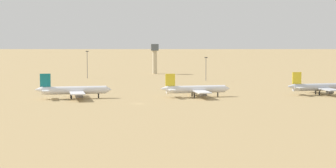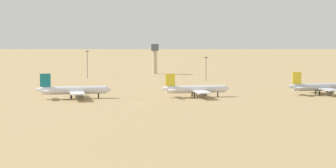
{
  "view_description": "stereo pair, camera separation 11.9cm",
  "coord_description": "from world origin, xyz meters",
  "px_view_note": "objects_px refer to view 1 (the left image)",
  "views": [
    {
      "loc": [
        -7.35,
        -269.9,
        31.55
      ],
      "look_at": [
        14.43,
        26.53,
        6.0
      ],
      "focal_mm": 68.88,
      "sensor_mm": 36.0,
      "label": 1
    },
    {
      "loc": [
        -7.23,
        -269.91,
        31.55
      ],
      "look_at": [
        14.43,
        26.53,
        6.0
      ],
      "focal_mm": 68.88,
      "sensor_mm": 36.0,
      "label": 2
    }
  ],
  "objects_px": {
    "parked_jet_teal_2": "(73,90)",
    "light_pole_mid": "(206,67)",
    "parked_jet_yellow_4": "(319,87)",
    "parked_jet_yellow_3": "(195,89)",
    "control_tower": "(155,56)",
    "light_pole_east": "(87,63)"
  },
  "relations": [
    {
      "from": "parked_jet_teal_2",
      "to": "light_pole_mid",
      "type": "height_order",
      "value": "light_pole_mid"
    },
    {
      "from": "parked_jet_yellow_4",
      "to": "parked_jet_teal_2",
      "type": "bearing_deg",
      "value": 175.22
    },
    {
      "from": "parked_jet_yellow_3",
      "to": "light_pole_mid",
      "type": "height_order",
      "value": "light_pole_mid"
    },
    {
      "from": "parked_jet_teal_2",
      "to": "control_tower",
      "type": "bearing_deg",
      "value": 66.32
    },
    {
      "from": "parked_jet_teal_2",
      "to": "parked_jet_yellow_4",
      "type": "xyz_separation_m",
      "value": [
        116.64,
        9.44,
        -0.16
      ]
    },
    {
      "from": "control_tower",
      "to": "light_pole_east",
      "type": "bearing_deg",
      "value": -139.81
    },
    {
      "from": "light_pole_east",
      "to": "light_pole_mid",
      "type": "bearing_deg",
      "value": -19.3
    },
    {
      "from": "control_tower",
      "to": "light_pole_east",
      "type": "height_order",
      "value": "control_tower"
    },
    {
      "from": "light_pole_mid",
      "to": "light_pole_east",
      "type": "distance_m",
      "value": 77.29
    },
    {
      "from": "parked_jet_teal_2",
      "to": "parked_jet_yellow_3",
      "type": "distance_m",
      "value": 55.85
    },
    {
      "from": "parked_jet_yellow_4",
      "to": "light_pole_mid",
      "type": "xyz_separation_m",
      "value": [
        -43.54,
        85.76,
        4.77
      ]
    },
    {
      "from": "control_tower",
      "to": "parked_jet_teal_2",
      "type": "bearing_deg",
      "value": -105.92
    },
    {
      "from": "parked_jet_yellow_4",
      "to": "light_pole_east",
      "type": "bearing_deg",
      "value": 126.9
    },
    {
      "from": "light_pole_mid",
      "to": "light_pole_east",
      "type": "relative_size",
      "value": 0.83
    },
    {
      "from": "parked_jet_yellow_4",
      "to": "light_pole_east",
      "type": "height_order",
      "value": "light_pole_east"
    },
    {
      "from": "parked_jet_yellow_4",
      "to": "control_tower",
      "type": "bearing_deg",
      "value": 106.1
    },
    {
      "from": "parked_jet_teal_2",
      "to": "parked_jet_yellow_4",
      "type": "relative_size",
      "value": 1.05
    },
    {
      "from": "parked_jet_teal_2",
      "to": "light_pole_east",
      "type": "relative_size",
      "value": 2.0
    },
    {
      "from": "parked_jet_yellow_4",
      "to": "control_tower",
      "type": "relative_size",
      "value": 1.6
    },
    {
      "from": "control_tower",
      "to": "light_pole_mid",
      "type": "xyz_separation_m",
      "value": [
        27.78,
        -63.69,
        -4.24
      ]
    },
    {
      "from": "parked_jet_teal_2",
      "to": "light_pole_east",
      "type": "xyz_separation_m",
      "value": [
        0.16,
        120.73,
        6.18
      ]
    },
    {
      "from": "parked_jet_teal_2",
      "to": "light_pole_mid",
      "type": "relative_size",
      "value": 2.42
    }
  ]
}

